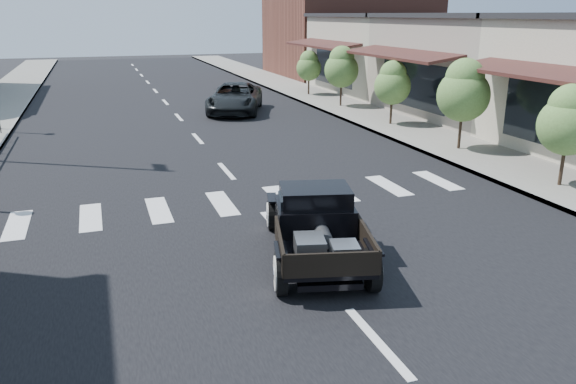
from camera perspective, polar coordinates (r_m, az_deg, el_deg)
name	(u,v)px	position (r m, az deg, el deg)	size (l,w,h in m)	color
ground	(306,262)	(11.11, 1.87, -7.14)	(120.00, 120.00, 0.00)	black
road	(186,125)	(25.12, -10.37, 6.70)	(14.00, 80.00, 0.02)	black
road_markings	(208,150)	(20.30, -8.16, 4.20)	(12.00, 60.00, 0.06)	silver
sidewalk_right	(361,113)	(27.64, 7.46, 7.95)	(3.00, 80.00, 0.15)	gray
storefront_mid	(505,67)	(29.24, 21.20, 11.76)	(10.00, 9.00, 4.50)	gray
storefront_far	(408,55)	(36.60, 12.07, 13.50)	(10.00, 9.00, 4.50)	#B3AC97
far_building_right	(348,30)	(45.63, 6.13, 16.09)	(11.00, 10.00, 7.00)	brown
small_tree_a	(566,137)	(16.93, 26.43, 4.98)	(1.60, 1.60, 2.66)	#507736
small_tree_b	(462,106)	(20.39, 17.29, 8.36)	(1.79, 1.79, 2.99)	#507736
small_tree_c	(392,94)	(24.51, 10.52, 9.80)	(1.54, 1.54, 2.57)	#507736
small_tree_d	(341,77)	(29.17, 5.43, 11.54)	(1.73, 1.73, 2.89)	#507736
small_tree_e	(309,73)	(33.44, 2.13, 11.97)	(1.45, 1.45, 2.41)	#507736
hotrod_pickup	(316,224)	(11.04, 2.87, -3.23)	(1.96, 4.20, 1.46)	black
second_car	(235,98)	(28.00, -5.41, 9.46)	(2.35, 5.10, 1.42)	black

